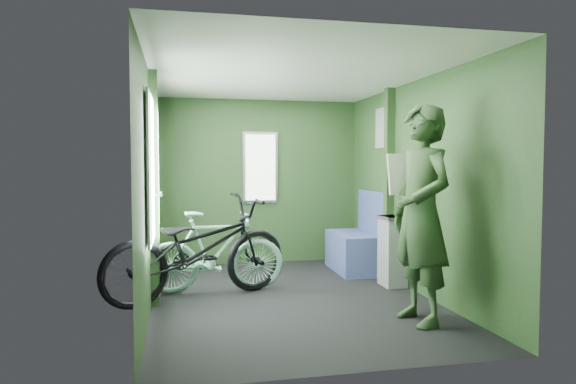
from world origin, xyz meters
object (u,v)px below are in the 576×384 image
object	(u,v)px
passenger	(421,214)
waste_box	(393,251)
bench_seat	(357,247)
bicycle_black	(199,300)
bicycle_mint	(215,293)

from	to	relation	value
passenger	waste_box	size ratio (longest dim) A/B	2.38
passenger	bench_seat	size ratio (longest dim) A/B	1.82
bicycle_black	bicycle_mint	size ratio (longest dim) A/B	1.33
bicycle_black	bench_seat	world-z (taller)	bench_seat
waste_box	bench_seat	bearing A→B (deg)	97.20
bicycle_black	bicycle_mint	world-z (taller)	bicycle_black
passenger	bicycle_black	bearing A→B (deg)	-130.34
bicycle_black	passenger	distance (m)	2.40
bicycle_mint	passenger	bearing A→B (deg)	-131.97
bicycle_black	waste_box	size ratio (longest dim) A/B	2.51
bicycle_mint	waste_box	xyz separation A→B (m)	(2.01, -0.07, 0.40)
passenger	bicycle_mint	bearing A→B (deg)	-138.30
bicycle_mint	bench_seat	size ratio (longest dim) A/B	1.45
bicycle_black	waste_box	xyz separation A→B (m)	(2.19, 0.17, 0.40)
waste_box	bicycle_mint	bearing A→B (deg)	177.96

